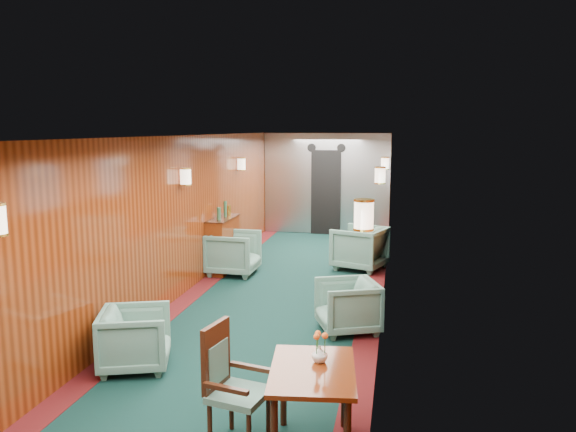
# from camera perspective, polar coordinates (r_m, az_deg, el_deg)

# --- Properties ---
(room) EXTENTS (12.00, 12.10, 2.40)m
(room) POSITION_cam_1_polar(r_m,az_deg,el_deg) (7.52, -1.75, 2.27)
(room) COLOR black
(room) RESTS_ON ground
(bulkhead) EXTENTS (2.98, 0.17, 2.39)m
(bulkhead) POSITION_cam_1_polar(r_m,az_deg,el_deg) (13.37, 3.91, 3.22)
(bulkhead) COLOR #ADB0B5
(bulkhead) RESTS_ON ground
(windows_right) EXTENTS (0.02, 8.60, 0.80)m
(windows_right) POSITION_cam_1_polar(r_m,az_deg,el_deg) (7.61, 9.67, 0.82)
(windows_right) COLOR #AEB0B5
(windows_right) RESTS_ON ground
(wall_sconces) EXTENTS (2.97, 7.97, 0.25)m
(wall_sconces) POSITION_cam_1_polar(r_m,az_deg,el_deg) (8.06, -0.86, 3.82)
(wall_sconces) COLOR beige
(wall_sconces) RESTS_ON ground
(dining_table) EXTENTS (0.75, 0.99, 0.69)m
(dining_table) POSITION_cam_1_polar(r_m,az_deg,el_deg) (4.49, 2.51, -16.52)
(dining_table) COLOR #69280E
(dining_table) RESTS_ON ground
(side_chair) EXTENTS (0.51, 0.53, 0.98)m
(side_chair) POSITION_cam_1_polar(r_m,az_deg,el_deg) (4.67, -6.04, -16.16)
(side_chair) COLOR #204C45
(side_chair) RESTS_ON ground
(credenza) EXTENTS (0.33, 1.07, 1.23)m
(credenza) POSITION_cam_1_polar(r_m,az_deg,el_deg) (10.00, -6.61, -2.78)
(credenza) COLOR #69280E
(credenza) RESTS_ON ground
(flower_vase) EXTENTS (0.14, 0.14, 0.13)m
(flower_vase) POSITION_cam_1_polar(r_m,az_deg,el_deg) (4.53, 3.24, -13.83)
(flower_vase) COLOR beige
(flower_vase) RESTS_ON dining_table
(armchair_left_near) EXTENTS (0.89, 0.88, 0.64)m
(armchair_left_near) POSITION_cam_1_polar(r_m,az_deg,el_deg) (6.23, -15.26, -11.93)
(armchair_left_near) COLOR #204C45
(armchair_left_near) RESTS_ON ground
(armchair_left_far) EXTENTS (0.84, 0.82, 0.75)m
(armchair_left_far) POSITION_cam_1_polar(r_m,az_deg,el_deg) (9.75, -5.53, -3.75)
(armchair_left_far) COLOR #204C45
(armchair_left_far) RESTS_ON ground
(armchair_right_near) EXTENTS (0.92, 0.91, 0.65)m
(armchair_right_near) POSITION_cam_1_polar(r_m,az_deg,el_deg) (7.07, 6.06, -9.09)
(armchair_right_near) COLOR #204C45
(armchair_right_near) RESTS_ON ground
(armchair_right_far) EXTENTS (1.08, 1.07, 0.78)m
(armchair_right_far) POSITION_cam_1_polar(r_m,az_deg,el_deg) (10.12, 7.28, -3.23)
(armchair_right_far) COLOR #204C45
(armchair_right_far) RESTS_ON ground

